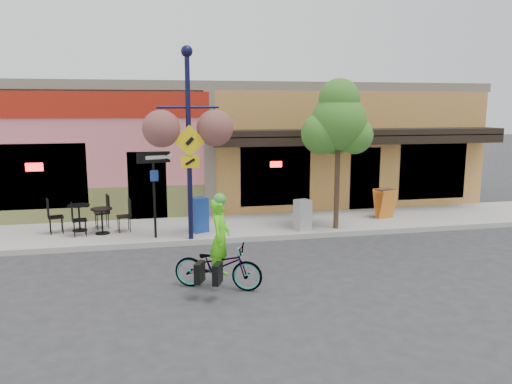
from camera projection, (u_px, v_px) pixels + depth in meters
ground at (264, 246)px, 13.35m from camera, size 90.00×90.00×0.00m
sidewalk at (249, 226)px, 15.26m from camera, size 24.00×3.00×0.15m
curb at (259, 238)px, 13.87m from camera, size 24.00×0.12×0.15m
building at (222, 142)px, 20.19m from camera, size 18.20×8.20×4.50m
bicycle at (218, 266)px, 10.21m from camera, size 1.96×1.35×0.98m
cyclist_rider at (220, 250)px, 10.16m from camera, size 0.60×0.71×1.64m
lamp_post at (189, 145)px, 13.12m from camera, size 1.67×0.76×5.10m
one_way_sign at (154, 195)px, 13.48m from camera, size 0.92×0.43×2.36m
cafe_set_left at (102, 217)px, 14.00m from camera, size 1.72×1.08×0.96m
cafe_set_right at (79, 214)px, 14.32m from camera, size 1.83×1.23×1.01m
newspaper_box_blue at (199, 215)px, 14.23m from camera, size 0.57×0.55×0.99m
newspaper_box_grey at (303, 215)px, 14.48m from camera, size 0.50×0.48×0.88m
street_tree at (338, 154)px, 14.35m from camera, size 1.92×1.92×4.39m
sandwich_board at (388, 204)px, 15.84m from camera, size 0.65×0.54×0.95m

